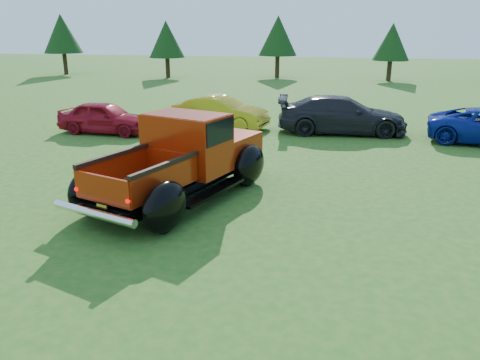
{
  "coord_description": "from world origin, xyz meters",
  "views": [
    {
      "loc": [
        1.64,
        -9.31,
        4.06
      ],
      "look_at": [
        -0.21,
        0.2,
        0.89
      ],
      "focal_mm": 35.0,
      "sensor_mm": 36.0,
      "label": 1
    }
  ],
  "objects": [
    {
      "name": "show_car_grey",
      "position": [
        2.09,
        9.66,
        0.73
      ],
      "size": [
        5.19,
        2.39,
        1.47
      ],
      "primitive_type": "imported",
      "rotation": [
        0.0,
        0.0,
        1.64
      ],
      "color": "black",
      "rests_on": "ground"
    },
    {
      "name": "tree_west",
      "position": [
        -12.0,
        29.0,
        3.11
      ],
      "size": [
        2.94,
        2.94,
        4.6
      ],
      "color": "#332114",
      "rests_on": "ground"
    },
    {
      "name": "show_car_red",
      "position": [
        -7.21,
        7.83,
        0.63
      ],
      "size": [
        3.81,
        1.73,
        1.27
      ],
      "primitive_type": "imported",
      "rotation": [
        0.0,
        0.0,
        1.51
      ],
      "color": "maroon",
      "rests_on": "ground"
    },
    {
      "name": "tree_mid_left",
      "position": [
        -3.0,
        31.0,
        3.38
      ],
      "size": [
        3.2,
        3.2,
        5.0
      ],
      "color": "#332114",
      "rests_on": "ground"
    },
    {
      "name": "tree_far_west",
      "position": [
        -22.0,
        30.0,
        3.52
      ],
      "size": [
        3.33,
        3.33,
        5.2
      ],
      "color": "#332114",
      "rests_on": "ground"
    },
    {
      "name": "pickup_truck",
      "position": [
        -1.82,
        1.54,
        0.98
      ],
      "size": [
        4.01,
        5.9,
        2.06
      ],
      "rotation": [
        0.0,
        0.0,
        -0.33
      ],
      "color": "black",
      "rests_on": "ground"
    },
    {
      "name": "tree_mid_right",
      "position": [
        6.0,
        30.0,
        2.97
      ],
      "size": [
        2.82,
        2.82,
        4.4
      ],
      "color": "#332114",
      "rests_on": "ground"
    },
    {
      "name": "show_car_yellow",
      "position": [
        -2.9,
        9.75,
        0.66
      ],
      "size": [
        4.2,
        2.13,
        1.32
      ],
      "primitive_type": "imported",
      "rotation": [
        0.0,
        0.0,
        1.38
      ],
      "color": "gold",
      "rests_on": "ground"
    },
    {
      "name": "ground",
      "position": [
        0.0,
        0.0,
        0.0
      ],
      "size": [
        120.0,
        120.0,
        0.0
      ],
      "primitive_type": "plane",
      "color": "#215418",
      "rests_on": "ground"
    }
  ]
}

